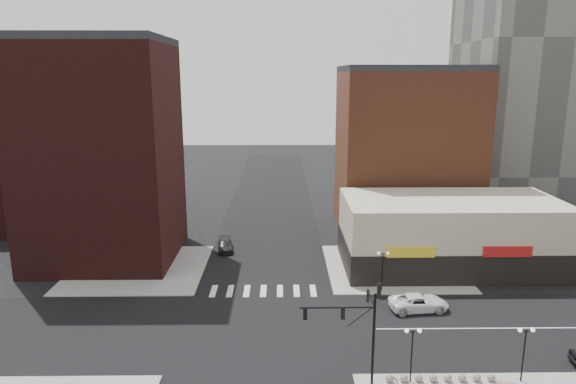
{
  "coord_description": "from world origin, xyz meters",
  "views": [
    {
      "loc": [
        1.8,
        -40.73,
        21.65
      ],
      "look_at": [
        2.39,
        5.64,
        11.0
      ],
      "focal_mm": 32.0,
      "sensor_mm": 36.0,
      "label": 1
    }
  ],
  "objects": [
    {
      "name": "white_suv",
      "position": [
        14.65,
        3.68,
        0.77
      ],
      "size": [
        5.8,
        3.16,
        1.54
      ],
      "primitive_type": "imported",
      "rotation": [
        0.0,
        0.0,
        1.68
      ],
      "color": "white",
      "rests_on": "ground"
    },
    {
      "name": "road_ns",
      "position": [
        0.0,
        0.0,
        0.01
      ],
      "size": [
        14.0,
        200.0,
        0.02
      ],
      "primitive_type": "cube",
      "color": "black",
      "rests_on": "ground"
    },
    {
      "name": "bollard_row",
      "position": [
        13.18,
        -8.0,
        0.41
      ],
      "size": [
        7.93,
        0.58,
        0.58
      ],
      "color": "gray",
      "rests_on": "sidewalk_se"
    },
    {
      "name": "street_lamp_se_b",
      "position": [
        19.0,
        -8.0,
        3.29
      ],
      "size": [
        1.22,
        0.32,
        4.16
      ],
      "color": "black",
      "rests_on": "sidewalk_se"
    },
    {
      "name": "ground",
      "position": [
        0.0,
        0.0,
        0.0
      ],
      "size": [
        240.0,
        240.0,
        0.0
      ],
      "primitive_type": "plane",
      "color": "black",
      "rests_on": "ground"
    },
    {
      "name": "building_nw",
      "position": [
        -19.0,
        18.5,
        12.5
      ],
      "size": [
        16.0,
        15.0,
        25.0
      ],
      "primitive_type": "cube",
      "color": "#351310",
      "rests_on": "ground"
    },
    {
      "name": "sidewalk_nw",
      "position": [
        -14.5,
        14.5,
        0.06
      ],
      "size": [
        15.0,
        15.0,
        0.12
      ],
      "primitive_type": "cube",
      "color": "gray",
      "rests_on": "ground"
    },
    {
      "name": "building_ne_row",
      "position": [
        21.0,
        15.0,
        3.3
      ],
      "size": [
        24.2,
        12.2,
        8.0
      ],
      "color": "beige",
      "rests_on": "ground"
    },
    {
      "name": "dark_sedan_north",
      "position": [
        -5.31,
        20.72,
        0.66
      ],
      "size": [
        2.45,
        4.75,
        1.32
      ],
      "primitive_type": "imported",
      "rotation": [
        0.0,
        0.0,
        0.14
      ],
      "color": "black",
      "rests_on": "ground"
    },
    {
      "name": "street_lamp_se_a",
      "position": [
        11.0,
        -8.0,
        3.29
      ],
      "size": [
        1.22,
        0.32,
        4.16
      ],
      "color": "black",
      "rests_on": "sidewalk_se"
    },
    {
      "name": "road_ew",
      "position": [
        0.0,
        0.0,
        0.01
      ],
      "size": [
        200.0,
        14.0,
        0.02
      ],
      "primitive_type": "cube",
      "color": "black",
      "rests_on": "ground"
    },
    {
      "name": "building_ne_midrise",
      "position": [
        19.0,
        29.5,
        11.0
      ],
      "size": [
        18.0,
        15.0,
        22.0
      ],
      "primitive_type": "cube",
      "color": "brown",
      "rests_on": "ground"
    },
    {
      "name": "traffic_signal",
      "position": [
        7.24,
        -7.83,
        4.96
      ],
      "size": [
        5.59,
        3.09,
        7.77
      ],
      "color": "black",
      "rests_on": "ground"
    },
    {
      "name": "building_nw_low",
      "position": [
        -32.0,
        34.0,
        6.0
      ],
      "size": [
        20.0,
        18.0,
        12.0
      ],
      "primitive_type": "cube",
      "color": "#351310",
      "rests_on": "ground"
    },
    {
      "name": "sidewalk_ne",
      "position": [
        14.5,
        14.5,
        0.06
      ],
      "size": [
        15.0,
        15.0,
        0.12
      ],
      "primitive_type": "cube",
      "color": "gray",
      "rests_on": "ground"
    },
    {
      "name": "street_lamp_ne",
      "position": [
        12.0,
        8.0,
        3.29
      ],
      "size": [
        1.22,
        0.32,
        4.16
      ],
      "color": "black",
      "rests_on": "sidewalk_ne"
    }
  ]
}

